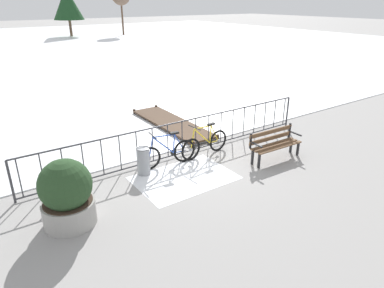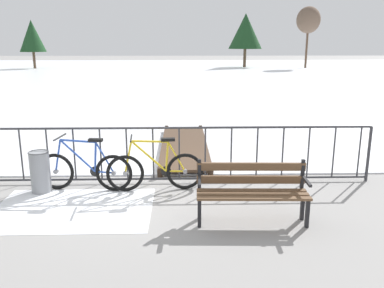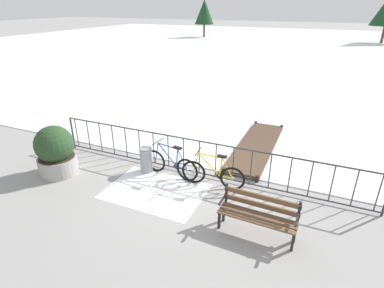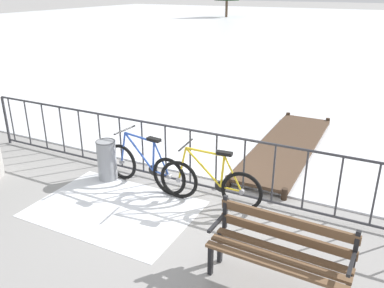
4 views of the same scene
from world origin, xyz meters
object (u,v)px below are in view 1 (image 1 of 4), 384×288
(bicycle_second, at_px, (167,153))
(trash_bin, at_px, (143,161))
(bicycle_near_railing, at_px, (205,144))
(park_bench, at_px, (274,142))
(planter_with_shrub, at_px, (67,194))

(bicycle_second, distance_m, trash_bin, 0.76)
(bicycle_near_railing, bearing_deg, trash_bin, -179.55)
(park_bench, relative_size, planter_with_shrub, 1.15)
(park_bench, xyz_separation_m, trash_bin, (-3.48, 1.28, -0.14))
(planter_with_shrub, relative_size, trash_bin, 1.93)
(bicycle_second, bearing_deg, bicycle_near_railing, -2.07)
(bicycle_second, relative_size, park_bench, 1.06)
(trash_bin, bearing_deg, bicycle_near_railing, 0.45)
(bicycle_second, relative_size, trash_bin, 2.33)
(bicycle_second, height_order, park_bench, bicycle_second)
(bicycle_near_railing, bearing_deg, bicycle_second, 177.93)
(bicycle_near_railing, height_order, trash_bin, bicycle_near_railing)
(park_bench, distance_m, trash_bin, 3.71)
(park_bench, height_order, planter_with_shrub, planter_with_shrub)
(trash_bin, bearing_deg, bicycle_second, 4.59)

